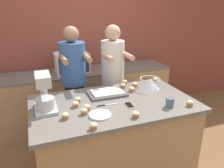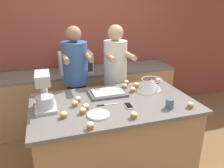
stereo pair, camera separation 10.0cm
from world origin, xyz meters
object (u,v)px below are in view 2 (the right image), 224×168
object	(u,v)px
cupcake_2	(126,82)
cupcake_7	(190,105)
person_left	(77,86)
cupcake_0	(64,115)
mixing_bowl	(151,84)
cupcake_8	(134,115)
person_right	(115,82)
cupcake_3	(158,80)
small_plate	(98,115)
drinking_glass	(170,103)
knife	(106,105)
cupcake_11	(86,107)
microwave_oven	(76,62)
cupcake_9	(78,99)
cupcake_12	(75,103)
cupcake_5	(136,85)
stand_mixer	(44,93)
cupcake_6	(133,90)
cupcake_4	(90,126)
baking_tray	(108,93)
cupcake_10	(83,111)
cell_phone	(129,106)
cupcake_1	(124,86)

from	to	relation	value
cupcake_2	cupcake_7	size ratio (longest dim) A/B	1.00
person_left	cupcake_0	size ratio (longest dim) A/B	26.20
mixing_bowl	cupcake_8	distance (m)	0.75
person_right	cupcake_3	size ratio (longest dim) A/B	26.19
person_left	small_plate	size ratio (longest dim) A/B	8.01
drinking_glass	knife	world-z (taller)	drinking_glass
small_plate	cupcake_11	distance (m)	0.17
cupcake_7	microwave_oven	bearing A→B (deg)	116.81
cupcake_9	cupcake_12	distance (m)	0.10
cupcake_5	cupcake_7	world-z (taller)	same
stand_mixer	knife	world-z (taller)	stand_mixer
cupcake_6	cupcake_4	bearing A→B (deg)	-135.58
knife	cupcake_4	xyz separation A→B (m)	(-0.24, -0.38, 0.03)
cupcake_12	cupcake_5	bearing A→B (deg)	20.43
baking_tray	knife	size ratio (longest dim) A/B	1.86
microwave_oven	cupcake_0	world-z (taller)	microwave_oven
stand_mixer	cupcake_11	world-z (taller)	stand_mixer
cupcake_5	cupcake_10	bearing A→B (deg)	-147.69
cupcake_2	cupcake_10	bearing A→B (deg)	-138.10
person_left	cupcake_12	bearing A→B (deg)	-99.91
cupcake_4	cupcake_10	xyz separation A→B (m)	(-0.01, 0.28, 0.00)
cupcake_3	cupcake_0	bearing A→B (deg)	-155.65
cupcake_4	cupcake_7	world-z (taller)	same
cupcake_3	cupcake_4	bearing A→B (deg)	-142.48
drinking_glass	cupcake_12	size ratio (longest dim) A/B	1.49
person_right	cupcake_4	distance (m)	1.31
knife	mixing_bowl	bearing A→B (deg)	21.86
cupcake_12	microwave_oven	bearing A→B (deg)	80.76
knife	stand_mixer	bearing A→B (deg)	169.93
person_left	person_right	world-z (taller)	same
cupcake_11	person_left	bearing A→B (deg)	87.38
cupcake_8	cupcake_9	size ratio (longest dim) A/B	1.00
cupcake_3	cupcake_8	size ratio (longest dim) A/B	1.00
baking_tray	microwave_oven	bearing A→B (deg)	99.30
cupcake_5	cupcake_12	world-z (taller)	same
person_right	mixing_bowl	bearing A→B (deg)	-62.22
cupcake_3	cupcake_12	world-z (taller)	same
baking_tray	cupcake_2	size ratio (longest dim) A/B	6.60
cupcake_8	person_left	bearing A→B (deg)	106.86
microwave_oven	cupcake_9	xyz separation A→B (m)	(-0.17, -1.22, -0.08)
cupcake_5	cupcake_11	bearing A→B (deg)	-150.42
person_left	cupcake_10	size ratio (longest dim) A/B	26.20
stand_mixer	cell_phone	world-z (taller)	stand_mixer
cupcake_0	cupcake_2	size ratio (longest dim) A/B	1.00
microwave_oven	cupcake_11	distance (m)	1.43
cupcake_1	knife	bearing A→B (deg)	-132.41
person_right	cupcake_6	distance (m)	0.55
cell_phone	cupcake_8	world-z (taller)	cupcake_8
cupcake_12	person_right	bearing A→B (deg)	47.13
baking_tray	cell_phone	bearing A→B (deg)	-72.73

